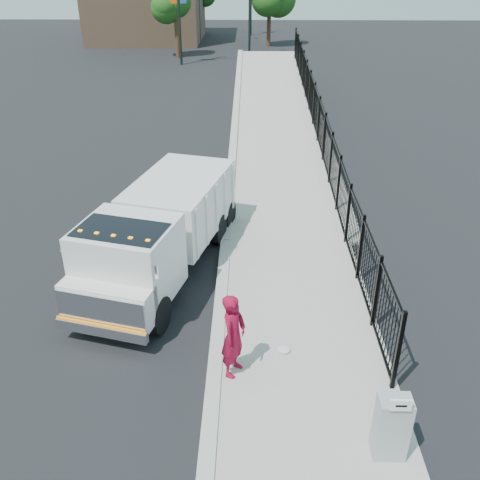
{
  "coord_description": "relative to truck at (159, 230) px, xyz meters",
  "views": [
    {
      "loc": [
        0.68,
        -9.94,
        7.8
      ],
      "look_at": [
        0.46,
        2.0,
        1.23
      ],
      "focal_mm": 40.0,
      "sensor_mm": 36.0,
      "label": 1
    }
  ],
  "objects": [
    {
      "name": "sidewalk",
      "position": [
        3.6,
        -4.36,
        -1.25
      ],
      "size": [
        3.55,
        12.0,
        0.12
      ],
      "primitive_type": "cube",
      "color": "#9E998E",
      "rests_on": "ground"
    },
    {
      "name": "arrow_sign",
      "position": [
        4.77,
        -6.16,
        0.17
      ],
      "size": [
        0.35,
        0.04,
        0.22
      ],
      "primitive_type": "cube",
      "color": "white",
      "rests_on": "utility_cabinet"
    },
    {
      "name": "tree_0",
      "position": [
        -3.42,
        32.11,
        2.63
      ],
      "size": [
        2.62,
        2.62,
        5.31
      ],
      "color": "#382314",
      "rests_on": "ground"
    },
    {
      "name": "ground",
      "position": [
        1.67,
        -2.36,
        -1.31
      ],
      "size": [
        120.0,
        120.0,
        0.0
      ],
      "primitive_type": "plane",
      "color": "black",
      "rests_on": "ground"
    },
    {
      "name": "utility_cabinet",
      "position": [
        4.77,
        -5.94,
        -0.57
      ],
      "size": [
        0.55,
        0.4,
        1.25
      ],
      "primitive_type": "cube",
      "color": "gray",
      "rests_on": "sidewalk"
    },
    {
      "name": "ramp",
      "position": [
        3.8,
        13.64,
        -1.31
      ],
      "size": [
        3.95,
        24.06,
        3.19
      ],
      "primitive_type": "cube",
      "rotation": [
        0.06,
        0.0,
        0.0
      ],
      "color": "#9E998E",
      "rests_on": "ground"
    },
    {
      "name": "worker",
      "position": [
        2.07,
        -3.96,
        -0.27
      ],
      "size": [
        0.67,
        0.79,
        1.85
      ],
      "primitive_type": "imported",
      "rotation": [
        0.0,
        0.0,
        1.18
      ],
      "color": "maroon",
      "rests_on": "sidewalk"
    },
    {
      "name": "light_pole_0",
      "position": [
        -2.53,
        29.3,
        3.05
      ],
      "size": [
        3.77,
        0.22,
        8.0
      ],
      "color": "black",
      "rests_on": "ground"
    },
    {
      "name": "curb",
      "position": [
        1.67,
        -4.36,
        -1.23
      ],
      "size": [
        0.3,
        12.0,
        0.16
      ],
      "primitive_type": "cube",
      "color": "#ADAAA3",
      "rests_on": "ground"
    },
    {
      "name": "iron_fence",
      "position": [
        5.22,
        9.64,
        -0.41
      ],
      "size": [
        0.1,
        28.0,
        1.8
      ],
      "primitive_type": "cube",
      "color": "black",
      "rests_on": "ground"
    },
    {
      "name": "debris",
      "position": [
        3.14,
        -3.3,
        -1.16
      ],
      "size": [
        0.29,
        0.29,
        0.07
      ],
      "primitive_type": "ellipsoid",
      "color": "silver",
      "rests_on": "sidewalk"
    },
    {
      "name": "truck",
      "position": [
        0.0,
        0.0,
        0.0
      ],
      "size": [
        3.83,
        7.15,
        2.34
      ],
      "rotation": [
        0.0,
        0.0,
        -0.26
      ],
      "color": "black",
      "rests_on": "ground"
    }
  ]
}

